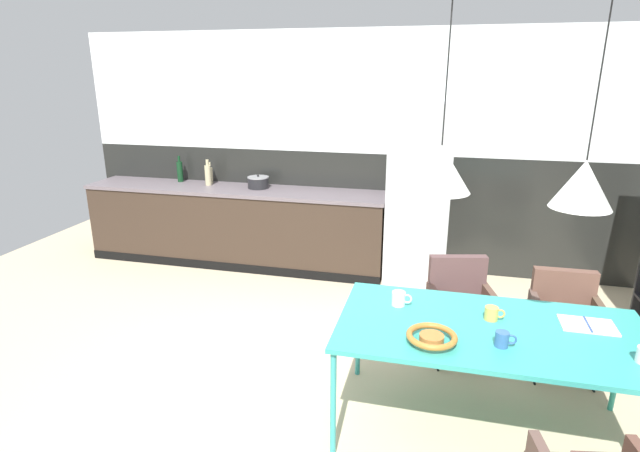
# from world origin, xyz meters

# --- Properties ---
(ground_plane) EXTENTS (9.01, 9.01, 0.00)m
(ground_plane) POSITION_xyz_m (0.00, 0.00, 0.00)
(ground_plane) COLOR #C0AE8C
(back_wall_splashback_dark) EXTENTS (6.93, 0.12, 1.33)m
(back_wall_splashback_dark) POSITION_xyz_m (0.00, 2.85, 0.66)
(back_wall_splashback_dark) COLOR black
(back_wall_splashback_dark) RESTS_ON ground
(back_wall_panel_upper) EXTENTS (6.93, 0.12, 1.33)m
(back_wall_panel_upper) POSITION_xyz_m (0.00, 2.85, 1.99)
(back_wall_panel_upper) COLOR silver
(back_wall_panel_upper) RESTS_ON back_wall_splashback_dark
(kitchen_counter) EXTENTS (3.56, 0.63, 0.92)m
(kitchen_counter) POSITION_xyz_m (-1.55, 2.48, 0.46)
(kitchen_counter) COLOR #32261D
(kitchen_counter) RESTS_ON ground
(refrigerator_column) EXTENTS (0.64, 0.60, 1.91)m
(refrigerator_column) POSITION_xyz_m (0.56, 2.49, 0.95)
(refrigerator_column) COLOR #ADAFB2
(refrigerator_column) RESTS_ON ground
(dining_table) EXTENTS (1.83, 0.94, 0.74)m
(dining_table) POSITION_xyz_m (1.14, 0.09, 0.70)
(dining_table) COLOR teal
(dining_table) RESTS_ON ground
(armchair_head_of_table) EXTENTS (0.50, 0.48, 0.77)m
(armchair_head_of_table) POSITION_xyz_m (1.75, 0.98, 0.50)
(armchair_head_of_table) COLOR brown
(armchair_head_of_table) RESTS_ON ground
(armchair_facing_counter) EXTENTS (0.57, 0.57, 0.79)m
(armchair_facing_counter) POSITION_xyz_m (0.99, 1.03, 0.50)
(armchair_facing_counter) COLOR brown
(armchair_facing_counter) RESTS_ON ground
(fruit_bowl) EXTENTS (0.29, 0.29, 0.06)m
(fruit_bowl) POSITION_xyz_m (0.79, -0.18, 0.78)
(fruit_bowl) COLOR #B2662D
(fruit_bowl) RESTS_ON dining_table
(open_book) EXTENTS (0.31, 0.21, 0.02)m
(open_book) POSITION_xyz_m (1.70, 0.25, 0.74)
(open_book) COLOR white
(open_book) RESTS_ON dining_table
(mug_wide_latte) EXTENTS (0.13, 0.09, 0.09)m
(mug_wide_latte) POSITION_xyz_m (0.57, 0.26, 0.78)
(mug_wide_latte) COLOR white
(mug_wide_latte) RESTS_ON dining_table
(mug_short_terracotta) EXTENTS (0.12, 0.08, 0.08)m
(mug_short_terracotta) POSITION_xyz_m (1.14, 0.20, 0.78)
(mug_short_terracotta) COLOR gold
(mug_short_terracotta) RESTS_ON dining_table
(mug_white_ceramic) EXTENTS (0.12, 0.08, 0.09)m
(mug_white_ceramic) POSITION_xyz_m (1.18, -0.12, 0.78)
(mug_white_ceramic) COLOR #335B93
(mug_white_ceramic) RESTS_ON dining_table
(cooking_pot) EXTENTS (0.25, 0.25, 0.16)m
(cooking_pot) POSITION_xyz_m (-1.27, 2.56, 0.98)
(cooking_pot) COLOR black
(cooking_pot) RESTS_ON kitchen_counter
(bottle_spice_small) EXTENTS (0.07, 0.07, 0.31)m
(bottle_spice_small) POSITION_xyz_m (-1.90, 2.56, 1.04)
(bottle_spice_small) COLOR tan
(bottle_spice_small) RESTS_ON kitchen_counter
(bottle_oil_tall) EXTENTS (0.06, 0.06, 0.25)m
(bottle_oil_tall) POSITION_xyz_m (-1.93, 2.67, 1.02)
(bottle_oil_tall) COLOR tan
(bottle_oil_tall) RESTS_ON kitchen_counter
(bottle_wine_green) EXTENTS (0.07, 0.07, 0.32)m
(bottle_wine_green) POSITION_xyz_m (-2.32, 2.65, 1.05)
(bottle_wine_green) COLOR #0F3319
(bottle_wine_green) RESTS_ON kitchen_counter
(pendant_lamp_over_table_near) EXTENTS (0.34, 0.34, 1.04)m
(pendant_lamp_over_table_near) POSITION_xyz_m (0.77, 0.07, 1.69)
(pendant_lamp_over_table_near) COLOR black
(pendant_lamp_over_table_far) EXTENTS (0.31, 0.31, 1.09)m
(pendant_lamp_over_table_far) POSITION_xyz_m (1.50, 0.06, 1.64)
(pendant_lamp_over_table_far) COLOR black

